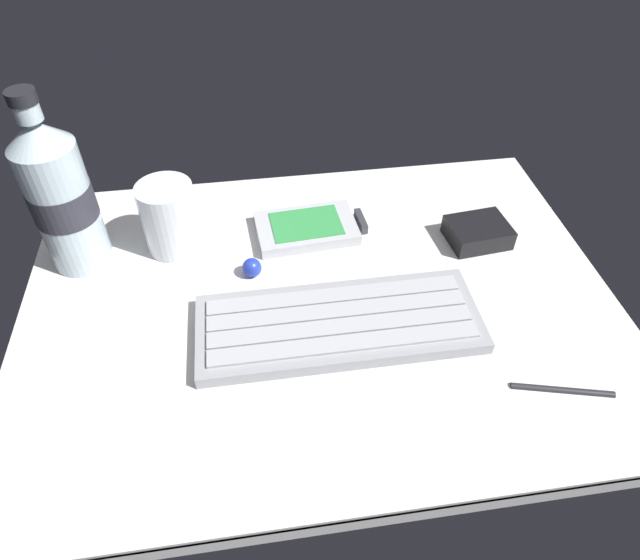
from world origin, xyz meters
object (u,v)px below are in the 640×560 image
keyboard (339,323)px  stylus_pen (563,388)px  trackball_mouse (252,268)px  handheld_device (312,228)px  water_bottle (60,196)px  juice_cup (170,220)px  charger_block (478,232)px

keyboard → stylus_pen: bearing=-28.6°
stylus_pen → trackball_mouse: bearing=158.8°
handheld_device → stylus_pen: 33.22cm
water_bottle → keyboard: bearing=-28.3°
keyboard → juice_cup: 23.43cm
keyboard → water_bottle: (-27.59, 14.87, 8.20)cm
keyboard → charger_block: bearing=31.4°
water_bottle → stylus_pen: size_ratio=2.19×
keyboard → charger_block: size_ratio=4.15×
charger_block → stylus_pen: (0.58, -22.09, -0.85)cm
charger_block → water_bottle: bearing=175.9°
water_bottle → stylus_pen: 54.16cm
keyboard → water_bottle: water_bottle is taller
keyboard → water_bottle: 32.39cm
water_bottle → charger_block: (46.45, -3.36, -7.81)cm
water_bottle → trackball_mouse: 21.53cm
trackball_mouse → juice_cup: bearing=144.1°
handheld_device → stylus_pen: handheld_device is taller
juice_cup → stylus_pen: 45.16cm
handheld_device → charger_block: charger_block is taller
charger_block → stylus_pen: bearing=-88.5°
juice_cup → stylus_pen: (36.54, -26.29, -3.56)cm
charger_block → juice_cup: bearing=173.3°
water_bottle → stylus_pen: water_bottle is taller
water_bottle → trackball_mouse: size_ratio=9.45×
handheld_device → charger_block: bearing=-12.6°
water_bottle → trackball_mouse: water_bottle is taller
trackball_mouse → handheld_device: bearing=40.4°
water_bottle → stylus_pen: (47.02, -25.45, -8.66)cm
juice_cup → handheld_device: bearing=0.5°
juice_cup → water_bottle: size_ratio=0.41×
juice_cup → trackball_mouse: (8.78, -6.36, -2.81)cm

